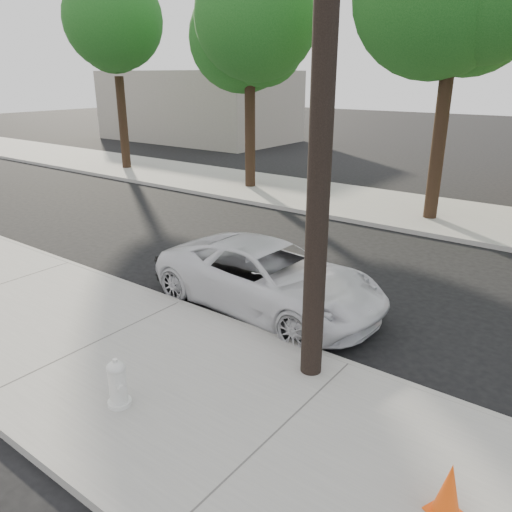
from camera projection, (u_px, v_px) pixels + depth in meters
name	position (u px, v px, depth m)	size (l,w,h in m)	color
ground	(241.00, 278.00, 12.27)	(120.00, 120.00, 0.00)	black
near_sidewalk	(93.00, 347.00, 9.01)	(90.00, 4.40, 0.15)	gray
far_sidewalk	(382.00, 206.00, 18.64)	(90.00, 5.00, 0.15)	gray
curb_near	(180.00, 305.00, 10.67)	(90.00, 0.12, 0.16)	#9E9B93
building_far	(198.00, 106.00, 37.73)	(14.00, 8.00, 5.00)	gray
utility_pole	(324.00, 75.00, 6.61)	(1.40, 0.34, 9.00)	black
tree_a	(115.00, 34.00, 23.72)	(4.65, 4.50, 9.00)	black
tree_b	(251.00, 36.00, 19.51)	(4.34, 4.20, 8.45)	black
police_cruiser	(269.00, 277.00, 10.48)	(2.34, 5.08, 1.41)	silver
fire_hydrant	(118.00, 384.00, 7.20)	(0.39, 0.35, 0.72)	silver
traffic_cone	(449.00, 490.00, 5.39)	(0.46, 0.46, 0.68)	#FF510D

